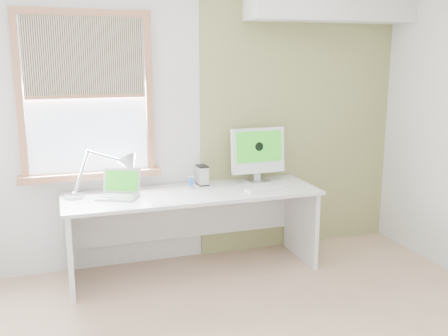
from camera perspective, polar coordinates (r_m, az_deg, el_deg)
name	(u,v)px	position (r m, az deg, el deg)	size (l,w,h in m)	color
room	(279,155)	(3.12, 6.09, 1.48)	(4.04, 3.54, 2.64)	tan
accent_wall	(299,117)	(5.10, 8.30, 5.63)	(2.00, 0.02, 2.60)	#8B975B
window	(87,97)	(4.52, -14.98, 7.62)	(1.20, 0.14, 1.42)	#985F41
desk	(191,212)	(4.57, -3.66, -4.85)	(2.20, 0.70, 0.73)	white
desk_lamp	(119,169)	(4.50, -11.52, -0.06)	(0.72, 0.32, 0.40)	#BBBEC0
laptop	(120,190)	(4.39, -11.50, -2.42)	(0.40, 0.37, 0.22)	#BBBEC0
phone_dock	(191,185)	(4.56, -3.67, -1.93)	(0.08, 0.08, 0.12)	#BBBEC0
external_drive	(202,175)	(4.69, -2.44, -0.80)	(0.09, 0.14, 0.18)	#BBBEC0
imac	(258,152)	(4.78, 3.77, 1.81)	(0.52, 0.17, 0.51)	#BBBEC0
keyboard	(267,189)	(4.53, 4.77, -2.35)	(0.41, 0.17, 0.02)	white
mouse	(249,190)	(4.46, 2.80, -2.48)	(0.06, 0.10, 0.03)	white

